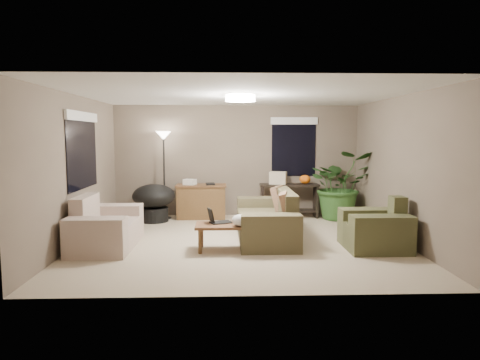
{
  "coord_description": "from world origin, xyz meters",
  "views": [
    {
      "loc": [
        -0.25,
        -7.21,
        1.83
      ],
      "look_at": [
        0.0,
        0.2,
        1.05
      ],
      "focal_mm": 32.0,
      "sensor_mm": 36.0,
      "label": 1
    }
  ],
  "objects_px": {
    "coffee_table": "(227,228)",
    "cat_scratching_post": "(386,231)",
    "main_sofa": "(268,222)",
    "armchair": "(375,230)",
    "papasan_chair": "(154,200)",
    "floor_lamp": "(164,146)",
    "loveseat": "(105,229)",
    "houseplant": "(340,192)",
    "desk": "(201,201)",
    "console_table": "(289,198)"
  },
  "relations": [
    {
      "from": "coffee_table",
      "to": "cat_scratching_post",
      "type": "height_order",
      "value": "cat_scratching_post"
    },
    {
      "from": "main_sofa",
      "to": "armchair",
      "type": "bearing_deg",
      "value": -25.01
    },
    {
      "from": "main_sofa",
      "to": "papasan_chair",
      "type": "relative_size",
      "value": 2.33
    },
    {
      "from": "floor_lamp",
      "to": "cat_scratching_post",
      "type": "height_order",
      "value": "floor_lamp"
    },
    {
      "from": "loveseat",
      "to": "houseplant",
      "type": "relative_size",
      "value": 1.07
    },
    {
      "from": "loveseat",
      "to": "coffee_table",
      "type": "height_order",
      "value": "loveseat"
    },
    {
      "from": "desk",
      "to": "loveseat",
      "type": "bearing_deg",
      "value": -121.58
    },
    {
      "from": "desk",
      "to": "console_table",
      "type": "height_order",
      "value": "same"
    },
    {
      "from": "loveseat",
      "to": "cat_scratching_post",
      "type": "distance_m",
      "value": 4.69
    },
    {
      "from": "loveseat",
      "to": "papasan_chair",
      "type": "height_order",
      "value": "loveseat"
    },
    {
      "from": "armchair",
      "to": "desk",
      "type": "height_order",
      "value": "armchair"
    },
    {
      "from": "desk",
      "to": "cat_scratching_post",
      "type": "bearing_deg",
      "value": -35.87
    },
    {
      "from": "main_sofa",
      "to": "cat_scratching_post",
      "type": "distance_m",
      "value": 2.01
    },
    {
      "from": "desk",
      "to": "houseplant",
      "type": "distance_m",
      "value": 3.04
    },
    {
      "from": "main_sofa",
      "to": "floor_lamp",
      "type": "distance_m",
      "value": 3.1
    },
    {
      "from": "floor_lamp",
      "to": "armchair",
      "type": "bearing_deg",
      "value": -35.2
    },
    {
      "from": "papasan_chair",
      "to": "armchair",
      "type": "bearing_deg",
      "value": -30.58
    },
    {
      "from": "houseplant",
      "to": "floor_lamp",
      "type": "bearing_deg",
      "value": 177.16
    },
    {
      "from": "main_sofa",
      "to": "papasan_chair",
      "type": "bearing_deg",
      "value": 145.7
    },
    {
      "from": "loveseat",
      "to": "houseplant",
      "type": "bearing_deg",
      "value": 26.09
    },
    {
      "from": "loveseat",
      "to": "desk",
      "type": "distance_m",
      "value": 2.78
    },
    {
      "from": "floor_lamp",
      "to": "coffee_table",
      "type": "bearing_deg",
      "value": -62.83
    },
    {
      "from": "floor_lamp",
      "to": "console_table",
      "type": "bearing_deg",
      "value": 0.9
    },
    {
      "from": "main_sofa",
      "to": "coffee_table",
      "type": "height_order",
      "value": "main_sofa"
    },
    {
      "from": "main_sofa",
      "to": "papasan_chair",
      "type": "xyz_separation_m",
      "value": [
        -2.27,
        1.55,
        0.17
      ]
    },
    {
      "from": "main_sofa",
      "to": "desk",
      "type": "relative_size",
      "value": 2.0
    },
    {
      "from": "houseplant",
      "to": "cat_scratching_post",
      "type": "xyz_separation_m",
      "value": [
        0.2,
        -2.17,
        -0.37
      ]
    },
    {
      "from": "coffee_table",
      "to": "console_table",
      "type": "height_order",
      "value": "console_table"
    },
    {
      "from": "armchair",
      "to": "console_table",
      "type": "distance_m",
      "value": 2.88
    },
    {
      "from": "papasan_chair",
      "to": "console_table",
      "type": "bearing_deg",
      "value": 7.13
    },
    {
      "from": "papasan_chair",
      "to": "cat_scratching_post",
      "type": "height_order",
      "value": "papasan_chair"
    },
    {
      "from": "coffee_table",
      "to": "floor_lamp",
      "type": "distance_m",
      "value": 3.23
    },
    {
      "from": "main_sofa",
      "to": "floor_lamp",
      "type": "xyz_separation_m",
      "value": [
        -2.09,
        1.88,
        1.3
      ]
    },
    {
      "from": "desk",
      "to": "console_table",
      "type": "distance_m",
      "value": 1.95
    },
    {
      "from": "main_sofa",
      "to": "loveseat",
      "type": "relative_size",
      "value": 1.38
    },
    {
      "from": "coffee_table",
      "to": "console_table",
      "type": "distance_m",
      "value": 3.04
    },
    {
      "from": "loveseat",
      "to": "houseplant",
      "type": "distance_m",
      "value": 5.0
    },
    {
      "from": "loveseat",
      "to": "console_table",
      "type": "relative_size",
      "value": 1.23
    },
    {
      "from": "desk",
      "to": "cat_scratching_post",
      "type": "distance_m",
      "value": 3.99
    },
    {
      "from": "main_sofa",
      "to": "console_table",
      "type": "relative_size",
      "value": 1.69
    },
    {
      "from": "armchair",
      "to": "main_sofa",
      "type": "bearing_deg",
      "value": 154.99
    },
    {
      "from": "loveseat",
      "to": "armchair",
      "type": "distance_m",
      "value": 4.41
    },
    {
      "from": "console_table",
      "to": "houseplant",
      "type": "bearing_deg",
      "value": -12.21
    },
    {
      "from": "armchair",
      "to": "cat_scratching_post",
      "type": "distance_m",
      "value": 0.41
    },
    {
      "from": "main_sofa",
      "to": "houseplant",
      "type": "relative_size",
      "value": 1.47
    },
    {
      "from": "loveseat",
      "to": "papasan_chair",
      "type": "relative_size",
      "value": 1.69
    },
    {
      "from": "loveseat",
      "to": "floor_lamp",
      "type": "relative_size",
      "value": 0.84
    },
    {
      "from": "armchair",
      "to": "floor_lamp",
      "type": "distance_m",
      "value": 4.78
    },
    {
      "from": "armchair",
      "to": "papasan_chair",
      "type": "height_order",
      "value": "armchair"
    },
    {
      "from": "cat_scratching_post",
      "to": "console_table",
      "type": "bearing_deg",
      "value": 118.13
    }
  ]
}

